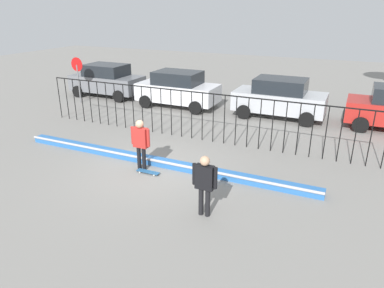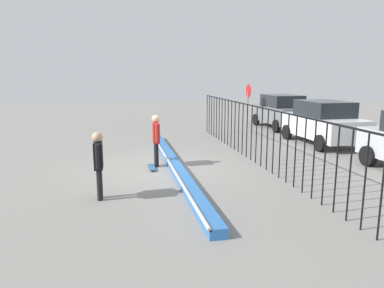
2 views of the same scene
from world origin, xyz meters
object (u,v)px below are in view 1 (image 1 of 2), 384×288
(camera_operator, at_px, (205,181))
(stop_sign, at_px, (78,74))
(parked_car_white, at_px, (178,89))
(parked_car_silver, at_px, (279,98))
(parked_car_gray, at_px, (107,80))
(skateboarder, at_px, (141,140))
(skateboard, at_px, (148,172))

(camera_operator, relative_size, stop_sign, 0.67)
(parked_car_white, distance_m, parked_car_silver, 5.34)
(parked_car_gray, relative_size, stop_sign, 1.72)
(skateboarder, height_order, skateboard, skateboarder)
(skateboard, height_order, camera_operator, camera_operator)
(parked_car_silver, bearing_deg, skateboarder, -105.81)
(skateboard, xyz_separation_m, stop_sign, (-8.24, 6.28, 1.56))
(skateboarder, bearing_deg, parked_car_silver, 92.58)
(parked_car_white, bearing_deg, stop_sign, -161.44)
(skateboard, relative_size, parked_car_white, 0.19)
(skateboarder, distance_m, parked_car_gray, 10.88)
(camera_operator, distance_m, parked_car_white, 10.78)
(camera_operator, relative_size, parked_car_white, 0.39)
(parked_car_gray, xyz_separation_m, parked_car_white, (4.92, -0.38, 0.00))
(skateboard, distance_m, camera_operator, 3.17)
(skateboarder, distance_m, skateboard, 1.05)
(skateboarder, height_order, parked_car_silver, parked_car_silver)
(parked_car_gray, xyz_separation_m, parked_car_silver, (10.25, -0.07, 0.00))
(parked_car_silver, xyz_separation_m, stop_sign, (-10.73, -1.80, 0.64))
(camera_operator, height_order, parked_car_white, parked_car_white)
(stop_sign, bearing_deg, parked_car_silver, 9.54)
(camera_operator, xyz_separation_m, parked_car_gray, (-10.39, 9.66, -0.03))
(parked_car_white, xyz_separation_m, stop_sign, (-5.40, -1.50, 0.64))
(skateboarder, bearing_deg, parked_car_gray, 155.31)
(skateboarder, bearing_deg, parked_car_white, 130.54)
(camera_operator, height_order, stop_sign, stop_sign)
(parked_car_white, height_order, parked_car_silver, same)
(skateboarder, bearing_deg, camera_operator, -7.41)
(skateboard, relative_size, camera_operator, 0.48)
(skateboarder, relative_size, parked_car_silver, 0.40)
(parked_car_white, bearing_deg, parked_car_gray, 178.71)
(skateboarder, distance_m, parked_car_white, 7.99)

